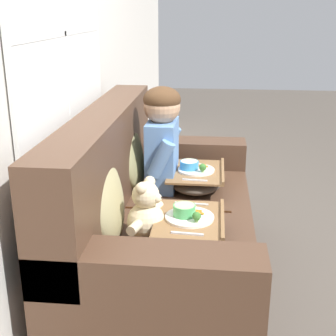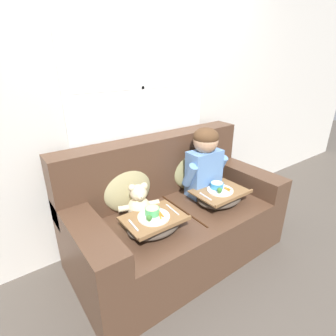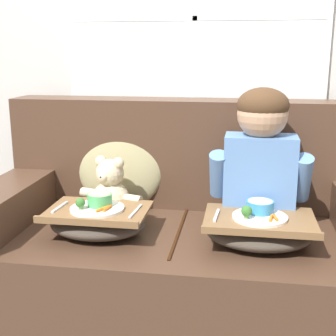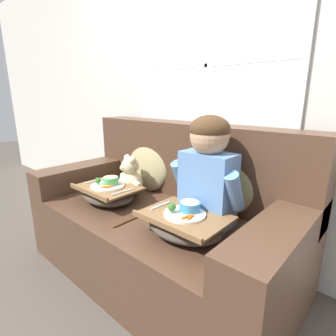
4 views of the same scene
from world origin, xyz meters
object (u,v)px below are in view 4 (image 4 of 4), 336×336
throw_pillow_behind_child (224,181)px  lap_tray_teddy (108,193)px  child_figure (208,166)px  teddy_bear (130,178)px  throw_pillow_behind_teddy (149,163)px  lap_tray_child (184,223)px  couch (164,222)px

throw_pillow_behind_child → lap_tray_teddy: 0.80m
child_figure → teddy_bear: 0.71m
throw_pillow_behind_teddy → lap_tray_child: (0.68, -0.40, -0.14)m
lap_tray_child → teddy_bear: bearing=163.4°
child_figure → lap_tray_child: bearing=-90.1°
throw_pillow_behind_child → lap_tray_child: throw_pillow_behind_child is taller
couch → lap_tray_child: bearing=-31.2°
throw_pillow_behind_child → lap_tray_teddy: throw_pillow_behind_child is taller
couch → teddy_bear: 0.42m
teddy_bear → lap_tray_child: (0.68, -0.20, -0.06)m
couch → throw_pillow_behind_child: couch is taller
child_figure → teddy_bear: child_figure is taller
couch → lap_tray_child: (0.34, -0.21, 0.18)m
couch → teddy_bear: bearing=-179.6°
lap_tray_teddy → couch: bearing=31.2°
throw_pillow_behind_teddy → teddy_bear: 0.21m
throw_pillow_behind_child → child_figure: 0.23m
throw_pillow_behind_child → throw_pillow_behind_teddy: bearing=180.0°
lap_tray_child → lap_tray_teddy: 0.68m
throw_pillow_behind_teddy → lap_tray_teddy: throw_pillow_behind_teddy is taller
child_figure → throw_pillow_behind_child: bearing=90.0°
throw_pillow_behind_teddy → lap_tray_child: throw_pillow_behind_teddy is taller
throw_pillow_behind_teddy → child_figure: bearing=-15.8°
child_figure → throw_pillow_behind_teddy: bearing=164.2°
couch → teddy_bear: (-0.34, -0.00, 0.24)m
couch → lap_tray_teddy: 0.44m
throw_pillow_behind_child → throw_pillow_behind_teddy: throw_pillow_behind_teddy is taller
throw_pillow_behind_child → lap_tray_child: bearing=-90.0°
throw_pillow_behind_teddy → teddy_bear: size_ratio=1.43×
teddy_bear → lap_tray_teddy: (0.00, -0.20, -0.06)m
lap_tray_child → lap_tray_teddy: bearing=-179.9°
throw_pillow_behind_teddy → lap_tray_teddy: (-0.00, -0.40, -0.14)m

